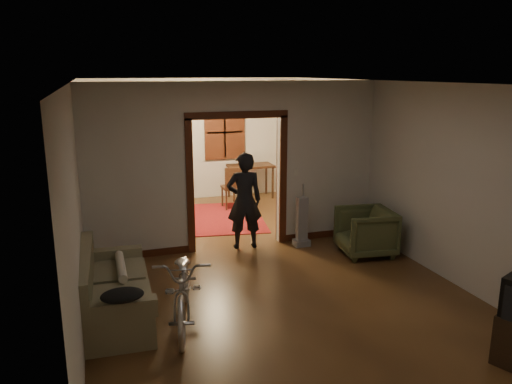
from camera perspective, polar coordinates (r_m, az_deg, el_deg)
name	(u,v)px	position (r m, az deg, el deg)	size (l,w,h in m)	color
floor	(250,260)	(8.06, -0.67, -7.83)	(5.00, 8.50, 0.01)	#402714
ceiling	(250,82)	(7.50, -0.73, 12.49)	(5.00, 8.50, 0.01)	white
wall_back	(195,140)	(11.73, -6.98, 5.96)	(5.00, 0.02, 2.80)	beige
wall_left	(78,186)	(7.32, -19.70, 0.61)	(0.02, 8.50, 2.80)	beige
wall_right	(391,166)	(8.72, 15.19, 2.93)	(0.02, 8.50, 2.80)	beige
partition_wall	(236,166)	(8.36, -2.24, 2.95)	(5.00, 0.14, 2.80)	beige
door_casing	(237,184)	(8.42, -2.22, 0.95)	(1.74, 0.20, 2.32)	#401B0E
far_window	(225,132)	(11.82, -3.61, 6.83)	(0.98, 0.06, 1.28)	black
chandelier	(211,103)	(9.93, -5.12, 10.13)	(0.24, 0.24, 0.24)	#FFE0A5
light_switch	(296,172)	(8.66, 4.60, 2.28)	(0.08, 0.01, 0.12)	silver
sofa	(115,284)	(6.42, -15.86, -10.11)	(0.83, 1.84, 0.84)	#646243
rolled_paper	(121,266)	(6.66, -15.18, -8.18)	(0.11, 0.11, 0.88)	beige
jacket	(122,295)	(5.49, -15.05, -11.33)	(0.45, 0.33, 0.13)	black
bicycle	(184,286)	(6.08, -8.20, -10.60)	(0.63, 1.79, 0.94)	silver
armchair	(365,232)	(8.40, 12.40, -4.46)	(0.83, 0.85, 0.77)	#454C2B
vacuum	(302,222)	(8.62, 5.26, -3.38)	(0.27, 0.21, 0.87)	gray
person	(244,201)	(8.41, -1.35, -1.00)	(0.60, 0.40, 1.65)	black
oriental_rug	(219,218)	(10.31, -4.24, -2.96)	(1.74, 2.29, 0.02)	maroon
locker	(148,164)	(11.39, -12.20, 3.13)	(0.93, 0.52, 1.86)	#273821
globe	(146,119)	(11.25, -12.46, 8.19)	(0.30, 0.30, 0.30)	#1E5972
desk	(251,182)	(11.86, -0.62, 1.20)	(1.06, 0.59, 0.78)	#341E11
desk_chair	(232,187)	(10.94, -2.76, 0.54)	(0.42, 0.42, 0.94)	#341E11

